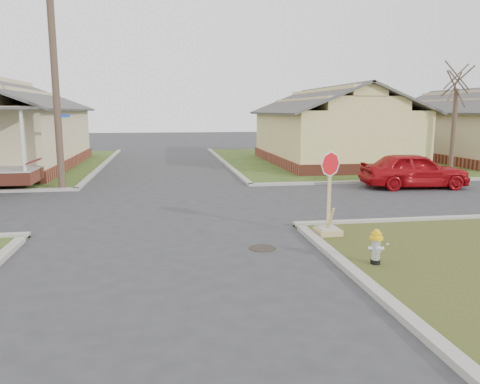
{
  "coord_description": "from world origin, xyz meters",
  "views": [
    {
      "loc": [
        -0.02,
        -10.9,
        3.2
      ],
      "look_at": [
        1.9,
        1.0,
        1.1
      ],
      "focal_mm": 35.0,
      "sensor_mm": 36.0,
      "label": 1
    }
  ],
  "objects": [
    {
      "name": "ground",
      "position": [
        0.0,
        0.0,
        0.0
      ],
      "size": [
        120.0,
        120.0,
        0.0
      ],
      "primitive_type": "plane",
      "color": "#2D2D30",
      "rests_on": "ground"
    },
    {
      "name": "curbs",
      "position": [
        0.0,
        5.0,
        0.0
      ],
      "size": [
        80.0,
        40.0,
        0.12
      ],
      "primitive_type": null,
      "color": "#9B968C",
      "rests_on": "ground"
    },
    {
      "name": "manhole",
      "position": [
        2.2,
        -0.5,
        0.01
      ],
      "size": [
        0.64,
        0.64,
        0.01
      ],
      "primitive_type": "cylinder",
      "color": "black",
      "rests_on": "ground"
    },
    {
      "name": "side_house_yellow",
      "position": [
        10.0,
        16.5,
        2.19
      ],
      "size": [
        7.6,
        11.6,
        4.7
      ],
      "color": "brown",
      "rests_on": "ground"
    },
    {
      "name": "side_house_tan",
      "position": [
        20.0,
        16.5,
        2.19
      ],
      "size": [
        7.6,
        11.6,
        4.7
      ],
      "color": "brown",
      "rests_on": "ground"
    },
    {
      "name": "utility_pole",
      "position": [
        -4.2,
        8.9,
        4.66
      ],
      "size": [
        1.8,
        0.28,
        9.0
      ],
      "color": "#3F2F24",
      "rests_on": "ground"
    },
    {
      "name": "tree_mid_right",
      "position": [
        14.0,
        10.2,
        2.15
      ],
      "size": [
        0.22,
        0.22,
        4.2
      ],
      "primitive_type": "cylinder",
      "color": "#3F2F24",
      "rests_on": "verge_far_right"
    },
    {
      "name": "fire_hydrant",
      "position": [
        4.26,
        -2.12,
        0.46
      ],
      "size": [
        0.28,
        0.28,
        0.75
      ],
      "rotation": [
        0.0,
        0.0,
        -0.28
      ],
      "color": "black",
      "rests_on": "ground"
    },
    {
      "name": "stop_sign",
      "position": [
        4.09,
        0.3,
        0.52
      ],
      "size": [
        0.61,
        0.6,
        2.16
      ],
      "rotation": [
        0.0,
        0.0,
        0.05
      ],
      "color": "#A18457",
      "rests_on": "ground"
    },
    {
      "name": "red_sedan",
      "position": [
        10.28,
        7.1,
        0.75
      ],
      "size": [
        4.5,
        2.1,
        1.49
      ],
      "primitive_type": "imported",
      "rotation": [
        0.0,
        0.0,
        1.49
      ],
      "color": "#A10B11",
      "rests_on": "ground"
    }
  ]
}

